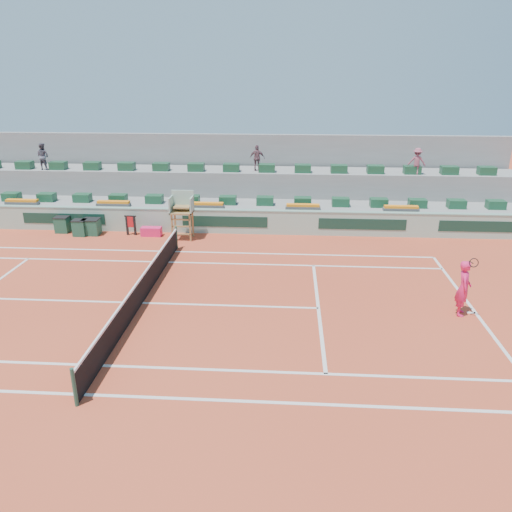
% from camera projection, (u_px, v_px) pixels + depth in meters
% --- Properties ---
extents(ground, '(90.00, 90.00, 0.00)m').
position_uv_depth(ground, '(142.00, 303.00, 18.20)').
color(ground, '#AB3921').
rests_on(ground, ground).
extents(seating_tier_lower, '(36.00, 4.00, 1.20)m').
position_uv_depth(seating_tier_lower, '(195.00, 210.00, 27.98)').
color(seating_tier_lower, gray).
rests_on(seating_tier_lower, ground).
extents(seating_tier_upper, '(36.00, 2.40, 2.60)m').
position_uv_depth(seating_tier_upper, '(199.00, 191.00, 29.23)').
color(seating_tier_upper, gray).
rests_on(seating_tier_upper, ground).
extents(stadium_back_wall, '(36.00, 0.40, 4.40)m').
position_uv_depth(stadium_back_wall, '(203.00, 171.00, 30.41)').
color(stadium_back_wall, gray).
rests_on(stadium_back_wall, ground).
extents(player_bag, '(1.03, 0.46, 0.46)m').
position_uv_depth(player_bag, '(151.00, 232.00, 25.46)').
color(player_bag, '#EB1E5E').
rests_on(player_bag, ground).
extents(spectator_left, '(0.82, 0.69, 1.51)m').
position_uv_depth(spectator_left, '(43.00, 156.00, 28.37)').
color(spectator_left, '#51505E').
rests_on(spectator_left, seating_tier_upper).
extents(spectator_mid, '(0.86, 0.39, 1.45)m').
position_uv_depth(spectator_mid, '(257.00, 158.00, 28.01)').
color(spectator_mid, '#724C56').
rests_on(spectator_mid, seating_tier_upper).
extents(spectator_right, '(1.01, 0.69, 1.44)m').
position_uv_depth(spectator_right, '(417.00, 161.00, 27.03)').
color(spectator_right, '#904859').
rests_on(spectator_right, seating_tier_upper).
extents(court_lines, '(23.89, 11.09, 0.01)m').
position_uv_depth(court_lines, '(142.00, 303.00, 18.20)').
color(court_lines, silver).
rests_on(court_lines, ground).
extents(tennis_net, '(0.10, 11.97, 1.10)m').
position_uv_depth(tennis_net, '(141.00, 290.00, 18.01)').
color(tennis_net, black).
rests_on(tennis_net, ground).
extents(advertising_hoarding, '(36.00, 0.34, 1.26)m').
position_uv_depth(advertising_hoarding, '(187.00, 220.00, 25.91)').
color(advertising_hoarding, '#8EB39F').
rests_on(advertising_hoarding, ground).
extents(umpire_chair, '(1.10, 0.90, 2.40)m').
position_uv_depth(umpire_chair, '(182.00, 208.00, 24.66)').
color(umpire_chair, olive).
rests_on(umpire_chair, ground).
extents(seat_row_lower, '(32.90, 0.60, 0.44)m').
position_uv_depth(seat_row_lower, '(191.00, 199.00, 26.85)').
color(seat_row_lower, '#17452A').
rests_on(seat_row_lower, seating_tier_lower).
extents(seat_row_upper, '(32.90, 0.60, 0.44)m').
position_uv_depth(seat_row_upper, '(196.00, 167.00, 28.14)').
color(seat_row_upper, '#17452A').
rests_on(seat_row_upper, seating_tier_upper).
extents(flower_planters, '(26.80, 0.36, 0.28)m').
position_uv_depth(flower_planters, '(160.00, 204.00, 26.23)').
color(flower_planters, '#4B4B4B').
rests_on(flower_planters, seating_tier_lower).
extents(drink_cooler_a, '(0.85, 0.74, 0.84)m').
position_uv_depth(drink_cooler_a, '(92.00, 227.00, 25.59)').
color(drink_cooler_a, '#184934').
rests_on(drink_cooler_a, ground).
extents(drink_cooler_b, '(0.67, 0.58, 0.84)m').
position_uv_depth(drink_cooler_b, '(80.00, 228.00, 25.43)').
color(drink_cooler_b, '#184934').
rests_on(drink_cooler_b, ground).
extents(drink_cooler_c, '(0.71, 0.61, 0.84)m').
position_uv_depth(drink_cooler_c, '(62.00, 224.00, 25.95)').
color(drink_cooler_c, '#184934').
rests_on(drink_cooler_c, ground).
extents(towel_rack, '(0.60, 0.10, 1.03)m').
position_uv_depth(towel_rack, '(131.00, 224.00, 25.47)').
color(towel_rack, black).
rests_on(towel_rack, ground).
extents(tennis_player, '(0.63, 0.97, 2.28)m').
position_uv_depth(tennis_player, '(464.00, 288.00, 17.05)').
color(tennis_player, '#EB1E5E').
rests_on(tennis_player, ground).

